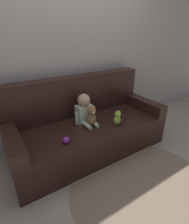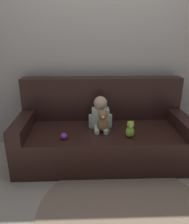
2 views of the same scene
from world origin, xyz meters
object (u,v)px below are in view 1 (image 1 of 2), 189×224
object	(u,v)px
person_baby	(85,110)
plush_toy_side	(117,118)
teddy_bear_brown	(92,117)
toy_ball	(66,140)
couch	(86,127)

from	to	relation	value
person_baby	plush_toy_side	distance (m)	0.43
teddy_bear_brown	plush_toy_side	xyz separation A→B (m)	(0.29, -0.15, -0.03)
person_baby	teddy_bear_brown	distance (m)	0.15
toy_ball	plush_toy_side	bearing A→B (deg)	1.71
person_baby	plush_toy_side	xyz separation A→B (m)	(0.31, -0.29, -0.07)
person_baby	toy_ball	xyz separation A→B (m)	(-0.41, -0.31, -0.13)
couch	teddy_bear_brown	bearing A→B (deg)	-94.54
couch	teddy_bear_brown	world-z (taller)	couch
teddy_bear_brown	toy_ball	distance (m)	0.47
couch	plush_toy_side	bearing A→B (deg)	-47.95
person_baby	toy_ball	distance (m)	0.54
couch	plush_toy_side	size ratio (longest dim) A/B	10.48
person_baby	toy_ball	bearing A→B (deg)	-142.70
teddy_bear_brown	couch	bearing A→B (deg)	85.46
teddy_bear_brown	toy_ball	world-z (taller)	teddy_bear_brown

